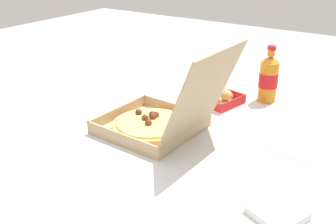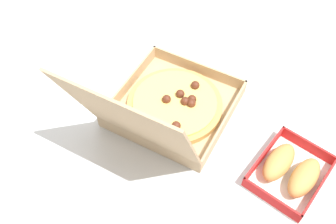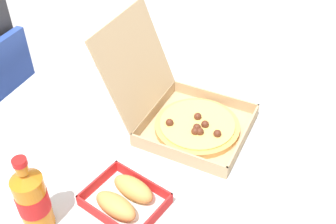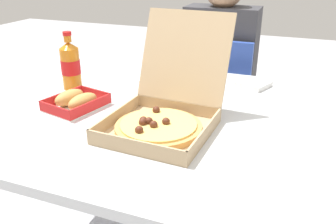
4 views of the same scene
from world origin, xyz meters
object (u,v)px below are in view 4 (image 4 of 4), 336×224
(diner_person, at_px, (222,60))
(pizza_box_open, at_px, (163,114))
(napkin_pile, at_px, (254,84))
(paper_menu, at_px, (161,79))
(cola_bottle, at_px, (71,65))
(bread_side_box, at_px, (76,101))
(chair, at_px, (217,100))

(diner_person, xyz_separation_m, pizza_box_open, (0.02, -0.91, 0.07))
(pizza_box_open, height_order, napkin_pile, pizza_box_open)
(napkin_pile, bearing_deg, paper_menu, -172.43)
(cola_bottle, bearing_deg, bread_side_box, -51.69)
(chair, height_order, cola_bottle, cola_bottle)
(pizza_box_open, height_order, bread_side_box, pizza_box_open)
(diner_person, distance_m, bread_side_box, 0.93)
(bread_side_box, distance_m, paper_menu, 0.42)
(chair, height_order, paper_menu, chair)
(bread_side_box, xyz_separation_m, cola_bottle, (-0.13, 0.16, 0.07))
(cola_bottle, distance_m, napkin_pile, 0.73)
(pizza_box_open, bearing_deg, chair, 91.65)
(diner_person, bearing_deg, paper_menu, -107.95)
(bread_side_box, distance_m, cola_bottle, 0.22)
(bread_side_box, bearing_deg, paper_menu, 68.36)
(bread_side_box, xyz_separation_m, paper_menu, (0.16, 0.39, -0.02))
(pizza_box_open, distance_m, napkin_pile, 0.52)
(diner_person, relative_size, cola_bottle, 5.14)
(cola_bottle, height_order, napkin_pile, cola_bottle)
(chair, height_order, pizza_box_open, pizza_box_open)
(chair, height_order, bread_side_box, chair)
(pizza_box_open, bearing_deg, paper_menu, 113.13)
(pizza_box_open, xyz_separation_m, bread_side_box, (-0.34, 0.03, -0.02))
(cola_bottle, bearing_deg, napkin_pile, 22.59)
(bread_side_box, height_order, cola_bottle, cola_bottle)
(diner_person, xyz_separation_m, paper_menu, (-0.16, -0.49, 0.03))
(bread_side_box, bearing_deg, napkin_pile, 39.39)
(diner_person, bearing_deg, cola_bottle, -121.83)
(pizza_box_open, bearing_deg, cola_bottle, 156.98)
(chair, relative_size, paper_menu, 3.95)
(chair, bearing_deg, diner_person, 90.07)
(pizza_box_open, xyz_separation_m, napkin_pile, (0.20, 0.48, -0.04))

